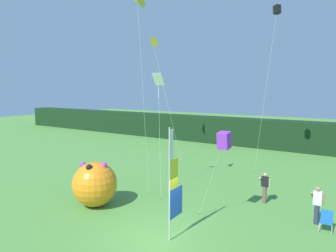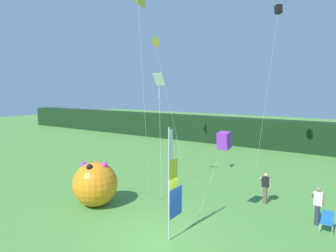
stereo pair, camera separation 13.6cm
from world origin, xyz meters
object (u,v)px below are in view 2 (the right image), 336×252
person_near_banner (318,205)px  kite_black_box_0 (278,11)px  kite_purple_box_2 (224,141)px  folding_chair (327,220)px  person_mid_field (265,187)px  banner_flag (173,186)px  kite_yellow_delta_3 (138,0)px  inflatable_balloon (95,184)px  kite_white_diamond_1 (159,85)px  kite_yellow_delta_4 (155,43)px

person_near_banner → kite_black_box_0: size_ratio=0.15×
kite_black_box_0 → kite_purple_box_2: (0.04, -8.79, -7.43)m
folding_chair → person_mid_field: bearing=150.1°
folding_chair → kite_black_box_0: kite_black_box_0 is taller
banner_flag → folding_chair: (5.24, 4.07, -1.70)m
kite_black_box_0 → kite_yellow_delta_3: 10.12m
person_near_banner → kite_purple_box_2: (-3.70, -2.03, 2.85)m
inflatable_balloon → kite_black_box_0: size_ratio=0.20×
banner_flag → kite_yellow_delta_3: bearing=146.6°
kite_white_diamond_1 → kite_purple_box_2: size_ratio=1.67×
person_near_banner → folding_chair: (0.44, -0.52, -0.42)m
kite_purple_box_2 → kite_yellow_delta_4: 15.77m
kite_black_box_0 → person_near_banner: bearing=-61.0°
inflatable_balloon → kite_black_box_0: kite_black_box_0 is taller
inflatable_balloon → person_near_banner: bearing=21.4°
kite_yellow_delta_3 → kite_yellow_delta_4: bearing=121.8°
kite_white_diamond_1 → folding_chair: bearing=-4.7°
person_near_banner → kite_yellow_delta_4: 18.75m
folding_chair → kite_yellow_delta_3: 13.46m
kite_white_diamond_1 → kite_yellow_delta_4: size_ratio=0.66×
person_mid_field → kite_yellow_delta_3: kite_yellow_delta_3 is taller
folding_chair → kite_purple_box_2: 5.49m
folding_chair → kite_yellow_delta_4: bearing=151.5°
kite_yellow_delta_4 → kite_purple_box_2: bearing=-41.7°
person_mid_field → folding_chair: (3.10, -1.78, -0.38)m
person_near_banner → kite_white_diamond_1: size_ratio=0.25×
banner_flag → kite_black_box_0: kite_black_box_0 is taller
person_mid_field → kite_purple_box_2: size_ratio=0.40×
inflatable_balloon → kite_yellow_delta_3: 9.63m
kite_yellow_delta_4 → banner_flag: bearing=-51.5°
banner_flag → kite_purple_box_2: size_ratio=1.10×
person_mid_field → kite_purple_box_2: (-1.04, -3.30, 2.90)m
kite_white_diamond_1 → inflatable_balloon: bearing=-105.7°
person_mid_field → kite_purple_box_2: bearing=-107.5°
kite_white_diamond_1 → person_mid_field: bearing=9.3°
inflatable_balloon → kite_yellow_delta_4: 15.25m
person_near_banner → kite_yellow_delta_3: (-8.42, -2.19, 9.58)m
person_near_banner → inflatable_balloon: bearing=-158.6°
banner_flag → person_near_banner: size_ratio=2.64×
person_near_banner → kite_yellow_delta_3: 12.94m
person_mid_field → kite_yellow_delta_4: kite_yellow_delta_4 is taller
kite_black_box_0 → kite_purple_box_2: bearing=-89.7°
banner_flag → kite_yellow_delta_3: kite_yellow_delta_3 is taller
kite_purple_box_2 → folding_chair: bearing=20.1°
person_mid_field → kite_yellow_delta_4: 16.28m
kite_white_diamond_1 → kite_purple_box_2: kite_white_diamond_1 is taller
folding_chair → kite_black_box_0: bearing=119.9°
kite_white_diamond_1 → kite_yellow_delta_3: kite_yellow_delta_3 is taller
kite_purple_box_2 → kite_white_diamond_1: bearing=156.1°
kite_purple_box_2 → person_mid_field: bearing=72.5°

